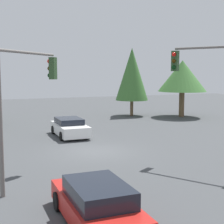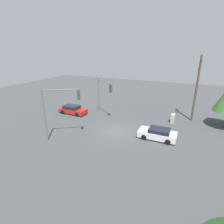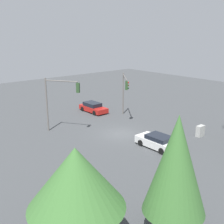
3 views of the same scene
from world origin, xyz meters
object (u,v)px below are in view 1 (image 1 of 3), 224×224
at_px(sedan_red, 97,204).
at_px(traffic_signal_cross, 26,88).
at_px(traffic_signal_main, 217,81).
at_px(sedan_white, 70,127).

height_order(sedan_red, traffic_signal_cross, traffic_signal_cross).
xyz_separation_m(sedan_red, traffic_signal_main, (-7.65, -4.18, 3.51)).
bearing_deg(traffic_signal_main, sedan_red, 85.33).
height_order(sedan_white, traffic_signal_cross, traffic_signal_cross).
bearing_deg(sedan_red, traffic_signal_main, 28.66).
xyz_separation_m(sedan_white, sedan_red, (2.87, 14.14, 0.01)).
xyz_separation_m(sedan_red, traffic_signal_cross, (1.33, -4.97, 3.29)).
distance_m(sedan_white, sedan_red, 14.43).
bearing_deg(sedan_white, sedan_red, 78.53).
distance_m(sedan_red, traffic_signal_main, 9.39).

